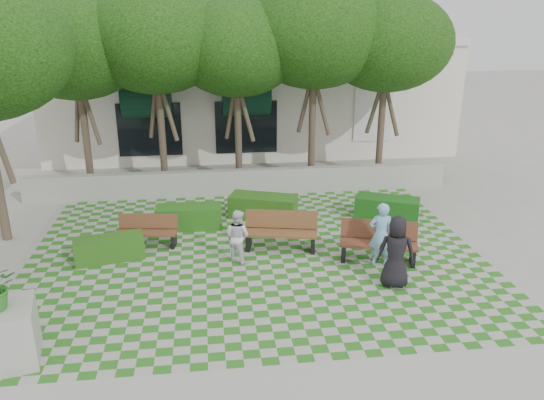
{
  "coord_description": "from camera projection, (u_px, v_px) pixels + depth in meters",
  "views": [
    {
      "loc": [
        -1.18,
        -11.85,
        6.19
      ],
      "look_at": [
        0.5,
        1.5,
        1.4
      ],
      "focal_mm": 35.0,
      "sensor_mm": 36.0,
      "label": 1
    }
  ],
  "objects": [
    {
      "name": "bench_east",
      "position": [
        378.0,
        243.0,
        13.83
      ],
      "size": [
        2.1,
        1.21,
        1.05
      ],
      "rotation": [
        0.0,
        0.0,
        -0.29
      ],
      "color": "#582F1E",
      "rests_on": "ground"
    },
    {
      "name": "hedge_west",
      "position": [
        109.0,
        248.0,
        13.95
      ],
      "size": [
        1.88,
        1.09,
        0.62
      ],
      "primitive_type": "cube",
      "rotation": [
        0.0,
        0.0,
        0.23
      ],
      "color": "#225015",
      "rests_on": "ground"
    },
    {
      "name": "hedge_east",
      "position": [
        387.0,
        208.0,
        16.74
      ],
      "size": [
        2.1,
        1.53,
        0.68
      ],
      "primitive_type": "cube",
      "rotation": [
        0.0,
        0.0,
        -0.43
      ],
      "color": "#144813",
      "rests_on": "ground"
    },
    {
      "name": "retaining_wall",
      "position": [
        242.0,
        182.0,
        18.93
      ],
      "size": [
        15.0,
        0.36,
        0.9
      ],
      "primitive_type": "cube",
      "color": "#9E9B93",
      "rests_on": "ground"
    },
    {
      "name": "hedge_midright",
      "position": [
        263.0,
        207.0,
        16.78
      ],
      "size": [
        2.25,
        1.52,
        0.73
      ],
      "primitive_type": "cube",
      "rotation": [
        0.0,
        0.0,
        -0.36
      ],
      "color": "#224F15",
      "rests_on": "ground"
    },
    {
      "name": "hedge_midleft",
      "position": [
        189.0,
        217.0,
        16.01
      ],
      "size": [
        1.97,
        0.83,
        0.68
      ],
      "primitive_type": "cube",
      "rotation": [
        0.0,
        0.0,
        -0.03
      ],
      "color": "#1F5316",
      "rests_on": "ground"
    },
    {
      "name": "tree_row",
      "position": [
        181.0,
        45.0,
        16.9
      ],
      "size": [
        17.7,
        13.4,
        7.41
      ],
      "color": "#47382B",
      "rests_on": "ground"
    },
    {
      "name": "planter_front",
      "position": [
        2.0,
        323.0,
        9.68
      ],
      "size": [
        1.35,
        1.35,
        2.01
      ],
      "rotation": [
        0.0,
        0.0,
        0.22
      ],
      "color": "#9E9B93",
      "rests_on": "ground"
    },
    {
      "name": "person_dark",
      "position": [
        396.0,
        252.0,
        12.41
      ],
      "size": [
        0.99,
        0.8,
        1.76
      ],
      "primitive_type": "imported",
      "rotation": [
        0.0,
        0.0,
        2.82
      ],
      "color": "black",
      "rests_on": "ground"
    },
    {
      "name": "bench_west",
      "position": [
        147.0,
        231.0,
        14.75
      ],
      "size": [
        1.71,
        0.76,
        0.87
      ],
      "rotation": [
        0.0,
        0.0,
        -0.13
      ],
      "color": "brown",
      "rests_on": "ground"
    },
    {
      "name": "bench_mid",
      "position": [
        281.0,
        232.0,
        14.52
      ],
      "size": [
        2.08,
        1.05,
        1.04
      ],
      "rotation": [
        0.0,
        0.0,
        -0.21
      ],
      "color": "brown",
      "rests_on": "ground"
    },
    {
      "name": "ground",
      "position": [
        260.0,
        273.0,
        13.29
      ],
      "size": [
        90.0,
        90.0,
        0.0
      ],
      "primitive_type": "plane",
      "color": "gray",
      "rests_on": "ground"
    },
    {
      "name": "building",
      "position": [
        248.0,
        92.0,
        25.72
      ],
      "size": [
        18.0,
        8.92,
        5.15
      ],
      "color": "silver",
      "rests_on": "ground"
    },
    {
      "name": "person_blue",
      "position": [
        381.0,
        234.0,
        13.48
      ],
      "size": [
        0.66,
        0.48,
        1.69
      ],
      "primitive_type": "imported",
      "rotation": [
        0.0,
        0.0,
        3.02
      ],
      "color": "#7FBBE7",
      "rests_on": "ground"
    },
    {
      "name": "lawn",
      "position": [
        256.0,
        256.0,
        14.22
      ],
      "size": [
        12.0,
        12.0,
        0.0
      ],
      "primitive_type": "plane",
      "color": "#2B721E",
      "rests_on": "ground"
    },
    {
      "name": "person_white",
      "position": [
        238.0,
        236.0,
        13.71
      ],
      "size": [
        0.88,
        0.86,
        1.43
      ],
      "primitive_type": "imported",
      "rotation": [
        0.0,
        0.0,
        2.45
      ],
      "color": "white",
      "rests_on": "ground"
    }
  ]
}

